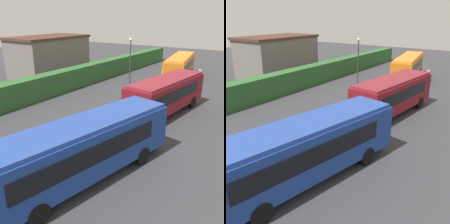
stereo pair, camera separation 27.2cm
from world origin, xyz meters
TOP-DOWN VIEW (x-y plane):
  - ground_plane at (0.00, 0.00)m, footprint 104.45×104.45m
  - bus_blue at (-4.04, -1.81)m, footprint 10.69×4.42m
  - bus_maroon at (7.18, -1.35)m, footprint 9.10×3.50m
  - bus_orange at (19.74, 2.11)m, footprint 10.03×4.11m
  - person_left at (20.09, -0.34)m, footprint 0.52×0.48m
  - person_center at (21.08, 4.94)m, footprint 0.38×0.45m
  - hedge_row at (0.00, 10.60)m, footprint 64.23×1.57m
  - depot_building at (12.18, 17.58)m, footprint 10.51×5.85m
  - lamppost at (13.84, 6.02)m, footprint 0.36×0.36m

SIDE VIEW (x-z plane):
  - ground_plane at x=0.00m, z-range 0.00..0.00m
  - person_center at x=21.08m, z-range 0.04..1.69m
  - person_left at x=20.09m, z-range 0.04..1.71m
  - hedge_row at x=0.00m, z-range 0.00..2.23m
  - bus_orange at x=19.74m, z-range 0.24..3.20m
  - bus_maroon at x=7.18m, z-range 0.24..3.24m
  - bus_blue at x=-4.04m, z-range 0.24..3.35m
  - depot_building at x=12.18m, z-range 0.01..5.20m
  - lamppost at x=13.84m, z-range 0.68..6.03m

